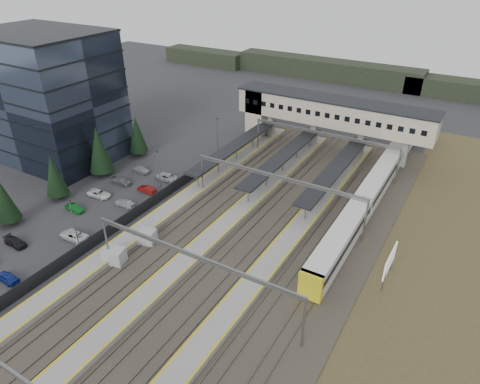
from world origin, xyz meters
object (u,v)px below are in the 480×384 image
Objects in this scene: footbridge at (319,112)px; billboard at (390,262)px; office_building at (48,97)px; relay_cabin_near at (114,256)px; relay_cabin_far at (147,237)px; train at (379,181)px.

billboard is at bearing -55.95° from footbridge.
office_building reaches higher than relay_cabin_near.
office_building reaches higher than footbridge.
office_building is 8.79× the size of relay_cabin_far.
relay_cabin_far is (0.81, 5.67, -0.06)m from relay_cabin_near.
footbridge is (8.20, 44.12, 6.84)m from relay_cabin_far.
footbridge is (43.70, 30.00, -4.26)m from office_building.
relay_cabin_near is 0.05× the size of train.
relay_cabin_near is at bearing -98.14° from relay_cabin_far.
office_building is at bearing 158.31° from relay_cabin_far.
office_building is at bearing -145.53° from footbridge.
train reaches higher than relay_cabin_near.
office_building reaches higher than relay_cabin_far.
footbridge is at bearing 79.74° from relay_cabin_near.
relay_cabin_far is at bearing -127.60° from train.
relay_cabin_far is 0.07× the size of footbridge.
billboard reaches higher than relay_cabin_far.
office_building is 7.64× the size of relay_cabin_near.
relay_cabin_far is 33.08m from billboard.
train is (60.00, 17.69, -10.05)m from office_building.
train is (16.30, -12.31, -5.79)m from footbridge.
relay_cabin_near is 51.05m from footbridge.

